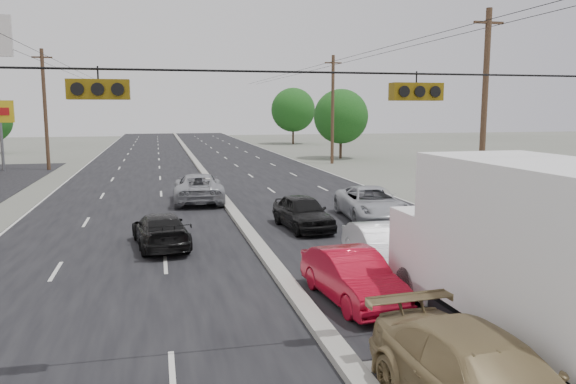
% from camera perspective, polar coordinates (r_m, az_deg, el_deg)
% --- Properties ---
extents(ground, '(200.00, 200.00, 0.00)m').
position_cam_1_polar(ground, '(12.13, 5.33, -16.54)').
color(ground, '#606356').
rests_on(ground, ground).
extents(road_surface, '(20.00, 160.00, 0.02)m').
position_cam_1_polar(road_surface, '(40.89, -8.07, 1.18)').
color(road_surface, black).
rests_on(road_surface, ground).
extents(center_median, '(0.50, 160.00, 0.20)m').
position_cam_1_polar(center_median, '(40.87, -8.08, 1.32)').
color(center_median, gray).
rests_on(center_median, ground).
extents(utility_pole_left_c, '(1.60, 0.30, 10.00)m').
position_cam_1_polar(utility_pole_left_c, '(51.20, -23.45, 7.75)').
color(utility_pole_left_c, '#422D1E').
rests_on(utility_pole_left_c, ground).
extents(utility_pole_right_b, '(1.60, 0.30, 10.00)m').
position_cam_1_polar(utility_pole_right_b, '(30.05, 19.31, 7.97)').
color(utility_pole_right_b, '#422D1E').
rests_on(utility_pole_right_b, ground).
extents(utility_pole_right_c, '(1.60, 0.30, 10.00)m').
position_cam_1_polar(utility_pole_right_c, '(52.90, 4.56, 8.42)').
color(utility_pole_right_c, '#422D1E').
rests_on(utility_pole_right_c, ground).
extents(traffic_signals, '(25.00, 0.30, 0.54)m').
position_cam_1_polar(traffic_signals, '(11.53, 12.43, 10.13)').
color(traffic_signals, black).
rests_on(traffic_signals, ground).
extents(pole_sign_far, '(2.20, 0.25, 6.00)m').
position_cam_1_polar(pole_sign_far, '(51.93, -27.23, 6.75)').
color(pole_sign_far, slate).
rests_on(pole_sign_far, ground).
extents(tree_right_mid, '(5.60, 5.60, 7.14)m').
position_cam_1_polar(tree_right_mid, '(58.44, 5.41, 7.65)').
color(tree_right_mid, '#382619').
rests_on(tree_right_mid, ground).
extents(tree_right_far, '(6.40, 6.40, 8.16)m').
position_cam_1_polar(tree_right_far, '(82.75, 0.52, 8.34)').
color(tree_right_far, '#382619').
rests_on(tree_right_far, ground).
extents(box_truck, '(2.95, 8.08, 4.08)m').
position_cam_1_polar(box_truck, '(13.08, 22.77, -5.59)').
color(box_truck, black).
rests_on(box_truck, ground).
extents(red_sedan, '(1.85, 4.29, 1.37)m').
position_cam_1_polar(red_sedan, '(15.17, 6.55, -8.59)').
color(red_sedan, '#AD0A20').
rests_on(red_sedan, ground).
extents(queue_car_a, '(2.11, 4.42, 1.46)m').
position_cam_1_polar(queue_car_a, '(23.97, 1.51, -2.10)').
color(queue_car_a, black).
rests_on(queue_car_a, ground).
extents(queue_car_b, '(1.47, 3.92, 1.28)m').
position_cam_1_polar(queue_car_b, '(18.95, 9.11, -5.32)').
color(queue_car_b, silver).
rests_on(queue_car_b, ground).
extents(queue_car_c, '(2.95, 5.63, 1.51)m').
position_cam_1_polar(queue_car_c, '(26.25, 8.47, -1.20)').
color(queue_car_c, '#A9ABB0').
rests_on(queue_car_c, ground).
extents(queue_car_d, '(2.25, 5.04, 1.44)m').
position_cam_1_polar(queue_car_d, '(20.42, 24.55, -4.76)').
color(queue_car_d, navy).
rests_on(queue_car_d, ground).
extents(queue_car_e, '(2.12, 4.36, 1.43)m').
position_cam_1_polar(queue_car_e, '(25.47, 17.06, -1.87)').
color(queue_car_e, maroon).
rests_on(queue_car_e, ground).
extents(oncoming_near, '(2.34, 4.61, 1.28)m').
position_cam_1_polar(oncoming_near, '(21.39, -12.82, -3.84)').
color(oncoming_near, black).
rests_on(oncoming_near, ground).
extents(oncoming_far, '(2.87, 5.80, 1.58)m').
position_cam_1_polar(oncoming_far, '(31.31, -9.10, 0.41)').
color(oncoming_far, '#929499').
rests_on(oncoming_far, ground).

